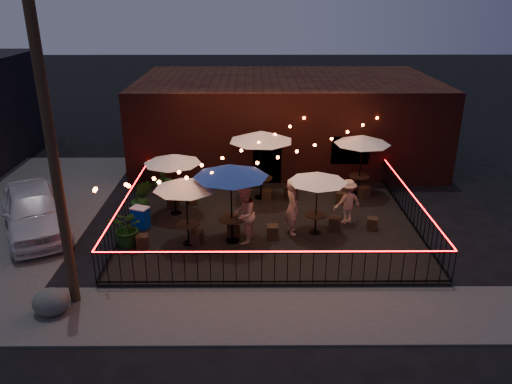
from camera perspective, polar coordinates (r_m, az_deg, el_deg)
ground at (r=16.07m, az=1.82°, el=-7.10°), size 110.00×110.00×0.00m
patio at (r=17.81m, az=1.59°, el=-3.77°), size 10.00×8.00×0.15m
sidewalk at (r=13.31m, az=2.33°, el=-13.79°), size 18.00×2.50×0.05m
brick_building at (r=24.78m, az=3.39°, el=8.33°), size 14.00×8.00×4.00m
utility_pole at (r=12.98m, az=-22.11°, el=3.30°), size 0.26×0.26×8.00m
fence_front at (r=14.01m, az=2.14°, el=-8.68°), size 10.00×0.04×1.04m
fence_left at (r=18.10m, az=-14.42°, el=-2.01°), size 0.04×8.00×1.04m
fence_right at (r=18.43m, az=17.36°, el=-1.91°), size 0.04×8.00×1.04m
festoon_lights at (r=16.61m, az=-1.77°, el=3.39°), size 10.02×8.72×1.32m
cafe_table_0 at (r=15.68m, az=-8.06°, el=0.82°), size 2.53×2.53×2.25m
cafe_table_1 at (r=18.03m, az=-9.52°, el=3.68°), size 2.11×2.11×2.29m
cafe_table_2 at (r=15.59m, az=-2.89°, el=2.31°), size 2.63×2.63×2.65m
cafe_table_3 at (r=19.13m, az=0.58°, el=6.31°), size 3.13×3.13×2.74m
cafe_table_4 at (r=16.42m, az=7.06°, el=1.58°), size 2.20×2.20×2.17m
cafe_table_5 at (r=20.07m, az=12.06°, el=5.80°), size 2.68×2.68×2.46m
bistro_chair_0 at (r=16.39m, az=-12.87°, el=-5.58°), size 0.45×0.45×0.45m
bistro_chair_1 at (r=16.42m, az=-6.81°, el=-5.16°), size 0.44×0.44×0.43m
bistro_chair_2 at (r=19.34m, az=-9.43°, el=-0.87°), size 0.43×0.43×0.51m
bistro_chair_3 at (r=19.42m, az=-7.33°, el=-0.83°), size 0.43×0.43×0.40m
bistro_chair_4 at (r=16.78m, az=-2.56°, el=-4.24°), size 0.43×0.43×0.50m
bistro_chair_5 at (r=16.65m, az=1.90°, el=-4.57°), size 0.39×0.39×0.45m
bistro_chair_6 at (r=19.61m, az=1.32°, el=-0.35°), size 0.46×0.46×0.44m
bistro_chair_7 at (r=19.79m, az=4.03°, el=-0.09°), size 0.56×0.56×0.50m
bistro_chair_8 at (r=17.49m, az=8.97°, el=-3.51°), size 0.45×0.45×0.43m
bistro_chair_9 at (r=17.72m, az=13.13°, el=-3.52°), size 0.42×0.42×0.41m
bistro_chair_10 at (r=19.67m, az=9.73°, el=-0.62°), size 0.47×0.47×0.43m
bistro_chair_11 at (r=20.40m, az=12.27°, el=0.04°), size 0.48×0.48×0.44m
patron_a at (r=16.72m, az=4.16°, el=-1.74°), size 0.60×0.78×1.90m
patron_b at (r=16.05m, az=-1.41°, el=-2.59°), size 0.94×1.10×1.98m
patron_c at (r=17.77m, az=10.40°, el=-1.07°), size 1.20×0.97×1.62m
potted_shrub_a at (r=16.51m, az=-14.40°, el=-3.98°), size 1.38×1.29×1.26m
potted_shrub_b at (r=18.35m, az=-12.94°, el=-0.78°), size 0.90×0.76×1.48m
potted_shrub_c at (r=20.46m, az=-10.55°, el=1.63°), size 0.93×0.93×1.36m
cooler at (r=17.72m, az=-13.06°, el=-2.85°), size 0.70×0.61×0.77m
boulder at (r=14.18m, az=-22.39°, el=-11.56°), size 1.15×1.08×0.72m
car_white at (r=18.74m, az=-24.05°, el=-1.92°), size 3.98×5.19×1.65m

